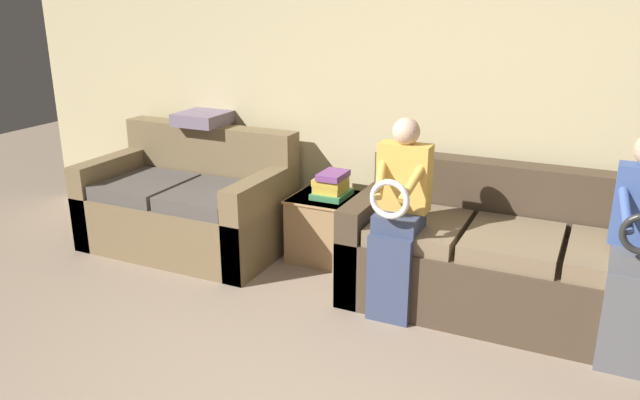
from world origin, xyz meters
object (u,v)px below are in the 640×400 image
(child_left_seated, at_px, (398,212))
(side_shelf, at_px, (332,227))
(couch_main, at_px, (513,262))
(child_right_seated, at_px, (639,242))
(book_stack, at_px, (331,186))
(couch_side, at_px, (190,206))
(throw_pillow, at_px, (203,118))

(child_left_seated, bearing_deg, side_shelf, 139.81)
(couch_main, xyz_separation_m, child_right_seated, (0.67, -0.38, 0.39))
(book_stack, bearing_deg, side_shelf, -22.99)
(couch_side, height_order, throw_pillow, throw_pillow)
(child_left_seated, bearing_deg, couch_main, 29.78)
(couch_main, xyz_separation_m, side_shelf, (-1.38, 0.22, -0.07))
(child_right_seated, xyz_separation_m, book_stack, (-2.06, 0.60, -0.13))
(child_right_seated, bearing_deg, side_shelf, 163.69)
(couch_side, xyz_separation_m, child_right_seated, (3.20, -0.36, 0.39))
(side_shelf, distance_m, throw_pillow, 1.41)
(child_left_seated, xyz_separation_m, side_shelf, (-0.72, 0.61, -0.43))
(couch_side, height_order, child_right_seated, child_right_seated)
(child_right_seated, xyz_separation_m, side_shelf, (-2.05, 0.60, -0.46))
(couch_side, bearing_deg, book_stack, 11.98)
(child_left_seated, distance_m, child_right_seated, 1.33)
(child_left_seated, relative_size, book_stack, 4.26)
(couch_side, xyz_separation_m, book_stack, (1.14, 0.24, 0.26))
(couch_side, height_order, book_stack, couch_side)
(throw_pillow, bearing_deg, child_left_seated, -19.64)
(child_left_seated, xyz_separation_m, child_right_seated, (1.33, 0.01, 0.03))
(couch_main, distance_m, side_shelf, 1.40)
(throw_pillow, bearing_deg, child_right_seated, -11.80)
(couch_side, xyz_separation_m, child_left_seated, (1.87, -0.37, 0.35))
(couch_side, bearing_deg, child_left_seated, -11.13)
(couch_side, relative_size, side_shelf, 2.59)
(side_shelf, xyz_separation_m, throw_pillow, (-1.20, 0.08, 0.73))
(side_shelf, bearing_deg, couch_main, -9.23)
(child_left_seated, xyz_separation_m, book_stack, (-0.73, 0.61, -0.10))
(child_left_seated, height_order, side_shelf, child_left_seated)
(child_left_seated, distance_m, side_shelf, 1.03)
(child_right_seated, relative_size, throw_pillow, 3.39)
(child_left_seated, distance_m, throw_pillow, 2.06)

